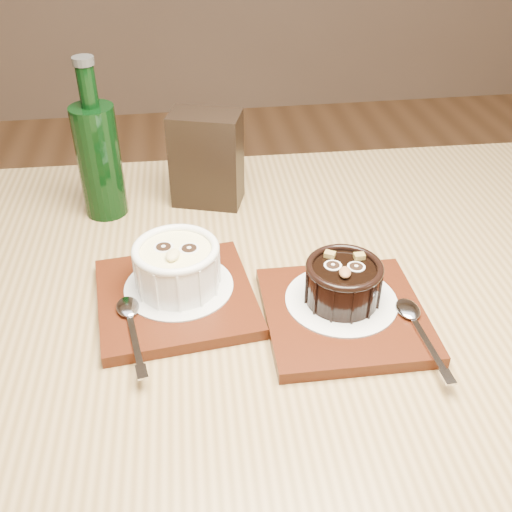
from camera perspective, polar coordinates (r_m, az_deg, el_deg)
The scene contains 11 objects.
table at distance 0.78m, azimuth 0.22°, elevation -9.68°, with size 1.22×0.83×0.75m.
tray_left at distance 0.72m, azimuth -7.64°, elevation -3.95°, with size 0.18×0.18×0.01m, color #471A0B.
doily_left at distance 0.72m, azimuth -7.35°, elevation -2.87°, with size 0.13×0.13×0.00m, color white.
ramekin_white at distance 0.70m, azimuth -7.54°, elevation -0.80°, with size 0.10×0.10×0.06m.
spoon_left at distance 0.67m, azimuth -11.74°, elevation -6.57°, with size 0.03×0.13×0.01m, color silver, non-canonical shape.
tray_right at distance 0.70m, azimuth 8.38°, elevation -5.55°, with size 0.18×0.18×0.01m, color #471A0B.
doily_right at distance 0.70m, azimuth 8.12°, elevation -4.17°, with size 0.13×0.13×0.00m, color white.
ramekin_dark at distance 0.69m, azimuth 8.31°, elevation -2.35°, with size 0.09×0.09×0.05m.
spoon_right at distance 0.68m, azimuth 15.36°, elevation -6.75°, with size 0.03×0.13×0.01m, color silver, non-canonical shape.
condiment_stand at distance 0.89m, azimuth -4.72°, elevation 9.18°, with size 0.10×0.06×0.14m, color black.
green_bottle at distance 0.88m, azimuth -14.73°, elevation 9.09°, with size 0.06×0.06×0.23m.
Camera 1 is at (-0.17, -0.58, 1.21)m, focal length 42.00 mm.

